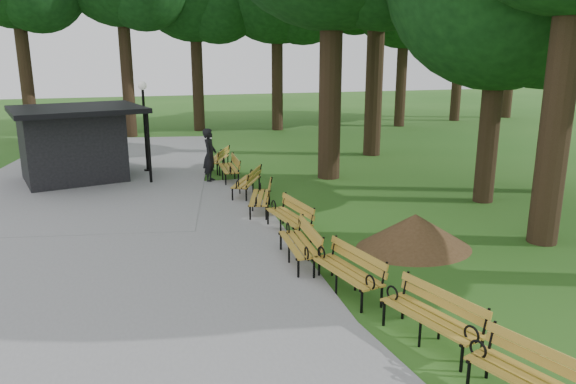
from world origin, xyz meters
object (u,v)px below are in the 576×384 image
object	(u,v)px
bench_2	(431,318)
dirt_mound	(415,231)
kiosk	(72,144)
bench_8	(228,168)
bench_4	(299,244)
lamp_post	(144,108)
person	(210,155)
bench_6	(260,198)
bench_9	(217,159)
bench_3	(346,271)
bench_5	(289,217)
bench_7	(246,182)
bench_1	(536,383)

from	to	relation	value
bench_2	dirt_mound	bearing A→B (deg)	137.57
kiosk	bench_8	world-z (taller)	kiosk
bench_2	bench_4	size ratio (longest dim) A/B	1.00
lamp_post	dirt_mound	world-z (taller)	lamp_post
person	bench_2	size ratio (longest dim) A/B	1.00
bench_6	bench_8	size ratio (longest dim) A/B	1.00
bench_4	bench_9	size ratio (longest dim) A/B	1.00
bench_2	bench_3	world-z (taller)	same
person	kiosk	distance (m)	4.88
bench_5	dirt_mound	bearing A→B (deg)	45.49
lamp_post	bench_5	xyz separation A→B (m)	(3.16, -8.53, -2.00)
bench_3	bench_6	world-z (taller)	same
bench_6	bench_9	distance (m)	6.04
bench_6	bench_8	distance (m)	4.23
bench_5	bench_7	size ratio (longest dim) A/B	1.00
lamp_post	bench_3	distance (m)	12.77
lamp_post	bench_7	bearing A→B (deg)	-57.01
bench_9	bench_2	bearing A→B (deg)	28.94
bench_9	bench_7	bearing A→B (deg)	28.29
bench_6	bench_7	distance (m)	2.01
lamp_post	bench_4	xyz separation A→B (m)	(2.81, -10.51, -2.00)
lamp_post	bench_6	distance (m)	7.39
person	kiosk	size ratio (longest dim) A/B	0.45
person	bench_1	world-z (taller)	person
dirt_mound	bench_2	world-z (taller)	bench_2
bench_7	lamp_post	bearing A→B (deg)	-119.77
bench_3	bench_7	size ratio (longest dim) A/B	1.00
person	bench_6	bearing A→B (deg)	-149.04
person	lamp_post	size ratio (longest dim) A/B	0.55
kiosk	bench_3	size ratio (longest dim) A/B	2.22
bench_4	bench_8	xyz separation A→B (m)	(-0.08, 8.23, 0.00)
bench_7	bench_5	bearing A→B (deg)	30.63
dirt_mound	bench_4	bearing A→B (deg)	-176.96
bench_1	bench_8	world-z (taller)	same
bench_5	bench_4	bearing A→B (deg)	-18.68
bench_3	bench_9	world-z (taller)	same
bench_7	bench_8	distance (m)	2.22
bench_4	bench_7	distance (m)	6.02
person	bench_6	world-z (taller)	person
kiosk	dirt_mound	size ratio (longest dim) A/B	1.81
person	bench_1	size ratio (longest dim) A/B	1.00
bench_5	bench_8	size ratio (longest dim) A/B	1.00
dirt_mound	bench_7	size ratio (longest dim) A/B	1.22
kiosk	bench_5	bearing A→B (deg)	-68.14
person	lamp_post	bearing A→B (deg)	62.91
kiosk	dirt_mound	bearing A→B (deg)	-63.74
bench_6	bench_8	xyz separation A→B (m)	(-0.16, 4.23, 0.00)
kiosk	lamp_post	world-z (taller)	lamp_post
bench_3	dirt_mound	bearing A→B (deg)	114.40
bench_5	bench_8	bearing A→B (deg)	174.95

